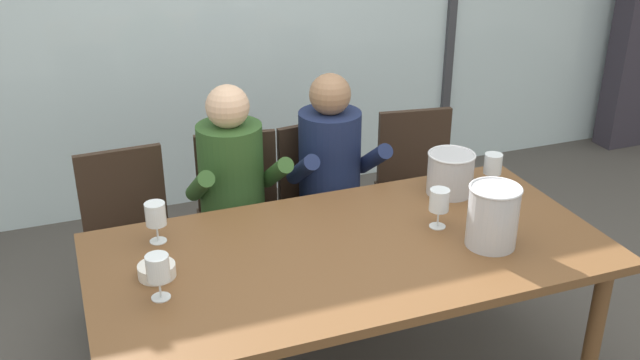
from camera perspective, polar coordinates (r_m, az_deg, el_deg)
name	(u,v)px	position (r m, az deg, el deg)	size (l,w,h in m)	color
ground	(279,276)	(4.13, -3.21, -7.56)	(14.00, 14.00, 0.00)	#4C4742
window_glass_panel	(219,6)	(4.66, -7.91, 13.39)	(7.28, 0.03, 2.60)	silver
dining_table	(350,263)	(2.98, 2.39, -6.51)	(2.08, 1.03, 0.73)	brown
chair_near_curtain	(129,226)	(3.69, -14.76, -3.54)	(0.46, 0.46, 0.87)	#332319
chair_left_of_center	(240,206)	(3.79, -6.30, -2.03)	(0.50, 0.50, 0.87)	#332319
chair_center	(323,192)	(3.91, 0.23, -0.97)	(0.50, 0.50, 0.87)	#332319
chair_right_of_center	(419,178)	(4.11, 7.74, 0.17)	(0.50, 0.50, 0.87)	#332319
person_olive_shirt	(237,191)	(3.56, -6.56, -0.83)	(0.48, 0.62, 1.19)	#2D5123
person_navy_polo	(335,175)	(3.70, 1.19, 0.39)	(0.46, 0.61, 1.19)	#192347
ice_bucket_primary	(450,173)	(3.40, 10.20, 0.57)	(0.22, 0.22, 0.20)	#B7B7BC
ice_bucket_secondary	(493,216)	(2.98, 13.41, -2.73)	(0.21, 0.21, 0.26)	#B7B7BC
tasting_bowl	(157,271)	(2.81, -12.69, -6.95)	(0.14, 0.14, 0.05)	silver
wine_glass_by_left_taster	(493,165)	(3.48, 13.41, 1.12)	(0.08, 0.08, 0.17)	silver
wine_glass_near_bucket	(439,202)	(3.08, 9.34, -1.71)	(0.08, 0.08, 0.17)	silver
wine_glass_center_pour	(158,269)	(2.64, -12.61, -6.80)	(0.08, 0.08, 0.17)	silver
wine_glass_by_right_taster	(156,216)	(3.00, -12.77, -2.76)	(0.08, 0.08, 0.17)	silver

